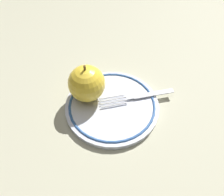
{
  "coord_description": "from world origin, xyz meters",
  "views": [
    {
      "loc": [
        -0.13,
        0.25,
        0.41
      ],
      "look_at": [
        0.02,
        -0.01,
        0.04
      ],
      "focal_mm": 35.0,
      "sensor_mm": 36.0,
      "label": 1
    }
  ],
  "objects": [
    {
      "name": "ground_plane",
      "position": [
        0.0,
        0.0,
        0.0
      ],
      "size": [
        2.0,
        2.0,
        0.0
      ],
      "primitive_type": "plane",
      "color": "#A9A78C"
    },
    {
      "name": "plate",
      "position": [
        0.02,
        -0.01,
        0.01
      ],
      "size": [
        0.21,
        0.21,
        0.02
      ],
      "color": "silver",
      "rests_on": "ground_plane"
    },
    {
      "name": "apple_red_whole",
      "position": [
        0.08,
        -0.01,
        0.06
      ],
      "size": [
        0.08,
        0.08,
        0.09
      ],
      "color": "gold",
      "rests_on": "plate"
    },
    {
      "name": "fork",
      "position": [
        -0.03,
        -0.06,
        0.02
      ],
      "size": [
        0.14,
        0.13,
        0.0
      ],
      "rotation": [
        0.0,
        0.0,
        0.73
      ],
      "color": "silver",
      "rests_on": "plate"
    }
  ]
}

